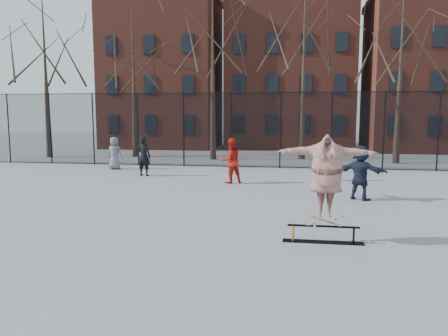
% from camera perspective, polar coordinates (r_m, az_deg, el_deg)
% --- Properties ---
extents(ground, '(100.00, 100.00, 0.00)m').
position_cam_1_polar(ground, '(10.64, -1.39, -8.77)').
color(ground, slate).
extents(skate_rail, '(1.82, 0.28, 0.40)m').
position_cam_1_polar(skate_rail, '(10.29, 12.81, -8.61)').
color(skate_rail, black).
rests_on(skate_rail, ground).
extents(skateboard, '(0.75, 0.18, 0.09)m').
position_cam_1_polar(skateboard, '(10.22, 13.06, -7.06)').
color(skateboard, '#A37041').
rests_on(skateboard, skate_rail).
extents(skater, '(2.29, 0.63, 1.86)m').
position_cam_1_polar(skater, '(10.02, 13.22, -1.65)').
color(skater, '#6B388E').
rests_on(skater, skateboard).
extents(bystander_grey, '(0.86, 0.60, 1.67)m').
position_cam_1_polar(bystander_grey, '(23.26, -14.10, 1.90)').
color(bystander_grey, slate).
rests_on(bystander_grey, ground).
extents(bystander_black, '(0.76, 0.58, 1.86)m').
position_cam_1_polar(bystander_black, '(20.55, -10.45, 1.57)').
color(bystander_black, black).
rests_on(bystander_black, ground).
extents(bystander_red, '(1.15, 1.09, 1.87)m').
position_cam_1_polar(bystander_red, '(18.15, 0.90, 0.95)').
color(bystander_red, red).
rests_on(bystander_red, ground).
extents(bystander_white, '(1.00, 0.48, 1.66)m').
position_cam_1_polar(bystander_white, '(19.19, 12.87, 0.80)').
color(bystander_white, silver).
rests_on(bystander_white, ground).
extents(bystander_navy, '(1.73, 1.40, 1.85)m').
position_cam_1_polar(bystander_navy, '(15.36, 17.41, -0.58)').
color(bystander_navy, '#191F32').
rests_on(bystander_navy, ground).
extents(fence, '(34.03, 0.07, 4.00)m').
position_cam_1_polar(fence, '(23.15, 4.35, 5.09)').
color(fence, black).
rests_on(fence, ground).
extents(tree_row, '(33.66, 7.46, 10.67)m').
position_cam_1_polar(tree_row, '(27.64, 4.67, 16.48)').
color(tree_row, black).
rests_on(tree_row, ground).
extents(rowhouses, '(29.00, 7.00, 13.00)m').
position_cam_1_polar(rowhouses, '(36.21, 7.29, 12.21)').
color(rowhouses, maroon).
rests_on(rowhouses, ground).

